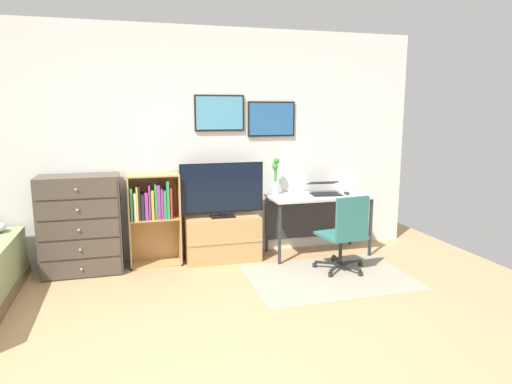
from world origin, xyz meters
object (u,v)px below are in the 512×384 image
(television, at_px, (222,190))
(desk, at_px, (316,205))
(bookshelf, at_px, (153,212))
(dresser, at_px, (81,225))
(computer_mouse, at_px, (347,193))
(laptop, at_px, (324,189))
(bamboo_vase, at_px, (275,178))
(wine_glass, at_px, (293,187))
(tv_stand, at_px, (222,238))
(office_chair, at_px, (346,232))

(television, height_order, desk, television)
(desk, bearing_deg, bookshelf, 178.56)
(dresser, height_order, computer_mouse, dresser)
(dresser, height_order, laptop, dresser)
(bamboo_vase, distance_m, wine_glass, 0.31)
(dresser, distance_m, computer_mouse, 3.09)
(television, xyz_separation_m, laptop, (1.28, 0.00, -0.05))
(tv_stand, relative_size, bamboo_vase, 1.94)
(bookshelf, bearing_deg, tv_stand, -3.09)
(desk, height_order, computer_mouse, computer_mouse)
(television, bearing_deg, wine_glass, -10.18)
(dresser, bearing_deg, wine_glass, -3.73)
(tv_stand, distance_m, bamboo_vase, 0.97)
(bookshelf, xyz_separation_m, desk, (1.96, -0.05, -0.02))
(office_chair, xyz_separation_m, bamboo_vase, (-0.53, 0.86, 0.49))
(office_chair, bearing_deg, tv_stand, 139.91)
(bookshelf, distance_m, computer_mouse, 2.33)
(dresser, bearing_deg, laptop, -0.13)
(desk, xyz_separation_m, bamboo_vase, (-0.49, 0.10, 0.35))
(dresser, relative_size, tv_stand, 1.24)
(office_chair, bearing_deg, wine_glass, 115.32)
(computer_mouse, bearing_deg, television, 176.24)
(wine_glass, bearing_deg, bamboo_vase, 117.51)
(television, relative_size, office_chair, 1.13)
(computer_mouse, bearing_deg, desk, 161.92)
(television, distance_m, computer_mouse, 1.54)
(tv_stand, relative_size, computer_mouse, 8.33)
(bookshelf, height_order, bamboo_vase, bamboo_vase)
(office_chair, bearing_deg, bookshelf, 150.22)
(tv_stand, relative_size, desk, 0.71)
(tv_stand, bearing_deg, television, -90.00)
(television, xyz_separation_m, computer_mouse, (1.53, -0.10, -0.09))
(desk, xyz_separation_m, wine_glass, (-0.36, -0.16, 0.27))
(laptop, height_order, computer_mouse, laptop)
(office_chair, height_order, bamboo_vase, bamboo_vase)
(bamboo_vase, bearing_deg, tv_stand, -172.19)
(bookshelf, xyz_separation_m, tv_stand, (0.78, -0.04, -0.36))
(desk, bearing_deg, tv_stand, 179.66)
(laptop, bearing_deg, television, -173.81)
(dresser, height_order, wine_glass, dresser)
(tv_stand, height_order, television, television)
(laptop, bearing_deg, wine_glass, -155.93)
(bookshelf, xyz_separation_m, office_chair, (1.99, -0.81, -0.17))
(television, relative_size, desk, 0.80)
(dresser, distance_m, tv_stand, 1.57)
(tv_stand, bearing_deg, bookshelf, 176.91)
(office_chair, bearing_deg, dresser, 157.08)
(office_chair, distance_m, laptop, 0.82)
(computer_mouse, distance_m, wine_glass, 0.72)
(tv_stand, distance_m, wine_glass, 1.04)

